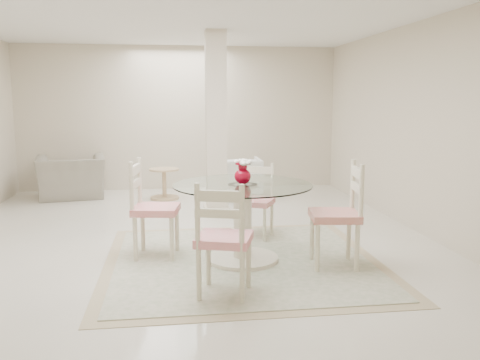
{
  "coord_description": "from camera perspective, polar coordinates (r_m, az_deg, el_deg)",
  "views": [
    {
      "loc": [
        -0.17,
        -6.26,
        1.72
      ],
      "look_at": [
        0.56,
        -0.91,
        0.85
      ],
      "focal_mm": 38.0,
      "sensor_mm": 36.0,
      "label": 1
    }
  ],
  "objects": [
    {
      "name": "dining_chair_west",
      "position": [
        5.57,
        -10.2,
        -2.37
      ],
      "size": [
        0.54,
        0.54,
        1.18
      ],
      "rotation": [
        0.0,
        0.0,
        1.42
      ],
      "color": "#F2E5C7",
      "rests_on": "ground"
    },
    {
      "name": "column",
      "position": [
        7.6,
        -2.71,
        6.33
      ],
      "size": [
        0.3,
        0.3,
        2.7
      ],
      "primitive_type": "cube",
      "color": "beige",
      "rests_on": "ground"
    },
    {
      "name": "dining_chair_east",
      "position": [
        5.26,
        11.42,
        -2.96
      ],
      "size": [
        0.54,
        0.54,
        1.2
      ],
      "rotation": [
        0.0,
        0.0,
        -1.71
      ],
      "color": "#F3E9C8",
      "rests_on": "ground"
    },
    {
      "name": "ground",
      "position": [
        6.5,
        -6.02,
        -6.27
      ],
      "size": [
        7.0,
        7.0,
        0.0
      ],
      "primitive_type": "plane",
      "color": "white",
      "rests_on": "ground"
    },
    {
      "name": "dining_table",
      "position": [
        5.37,
        0.29,
        -4.8
      ],
      "size": [
        1.45,
        1.45,
        0.84
      ],
      "rotation": [
        0.0,
        0.0,
        -0.31
      ],
      "color": "#F3E4C8",
      "rests_on": "ground"
    },
    {
      "name": "dining_chair_north",
      "position": [
        6.32,
        1.92,
        -1.67
      ],
      "size": [
        0.55,
        0.55,
        1.02
      ],
      "rotation": [
        0.0,
        0.0,
        -0.46
      ],
      "color": "beige",
      "rests_on": "ground"
    },
    {
      "name": "armchair_white",
      "position": [
        9.02,
        -0.06,
        0.36
      ],
      "size": [
        0.75,
        0.77,
        0.69
      ],
      "primitive_type": "imported",
      "rotation": [
        0.0,
        0.0,
        3.13
      ],
      "color": "white",
      "rests_on": "ground"
    },
    {
      "name": "red_vase",
      "position": [
        5.26,
        0.3,
        0.93
      ],
      "size": [
        0.2,
        0.19,
        0.26
      ],
      "color": "#A1041C",
      "rests_on": "dining_table"
    },
    {
      "name": "area_rug",
      "position": [
        5.48,
        0.29,
        -9.06
      ],
      "size": [
        2.9,
        2.9,
        0.02
      ],
      "color": "tan",
      "rests_on": "ground"
    },
    {
      "name": "side_table",
      "position": [
        8.86,
        -8.49,
        -0.56
      ],
      "size": [
        0.51,
        0.51,
        0.53
      ],
      "color": "tan",
      "rests_on": "ground"
    },
    {
      "name": "recliner_taupe",
      "position": [
        9.34,
        -18.4,
        0.31
      ],
      "size": [
        1.27,
        1.16,
        0.73
      ],
      "primitive_type": "imported",
      "rotation": [
        0.0,
        0.0,
        3.31
      ],
      "color": "gray",
      "rests_on": "ground"
    },
    {
      "name": "dining_chair_south",
      "position": [
        4.35,
        -1.96,
        -5.8
      ],
      "size": [
        0.57,
        0.57,
        1.14
      ],
      "rotation": [
        0.0,
        0.0,
        2.85
      ],
      "color": "beige",
      "rests_on": "ground"
    },
    {
      "name": "room_shell",
      "position": [
        6.27,
        -6.31,
        10.32
      ],
      "size": [
        6.02,
        7.02,
        2.71
      ],
      "color": "beige",
      "rests_on": "ground"
    }
  ]
}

